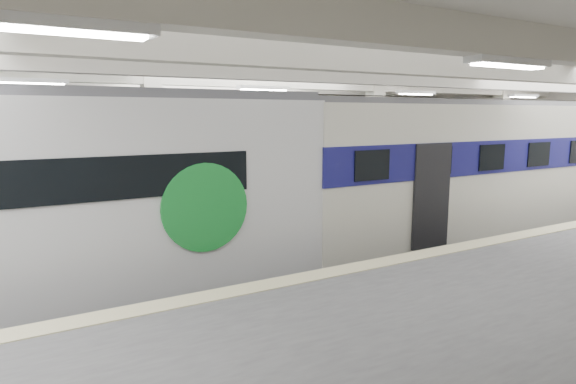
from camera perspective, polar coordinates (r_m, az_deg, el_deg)
station_hall at (r=11.11m, az=5.98°, el=4.29°), size 36.00×24.00×5.75m
modern_emu at (r=10.93m, az=-24.57°, el=-1.54°), size 14.69×3.03×4.70m
older_rer at (r=17.06m, az=20.95°, el=2.65°), size 14.08×3.11×4.62m
far_train at (r=16.32m, az=-28.62°, el=2.03°), size 15.19×3.40×4.78m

